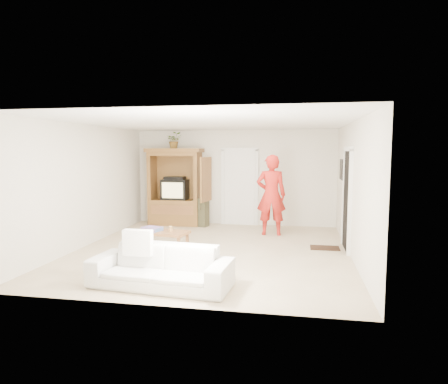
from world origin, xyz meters
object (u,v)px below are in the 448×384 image
(armoire, at_px, (176,192))
(man, at_px, (271,195))
(sofa, at_px, (161,267))
(coffee_table, at_px, (164,233))

(armoire, height_order, man, armoire)
(armoire, xyz_separation_m, man, (2.67, -0.90, 0.07))
(armoire, height_order, sofa, armoire)
(sofa, height_order, coffee_table, sofa)
(coffee_table, bearing_deg, armoire, 110.83)
(armoire, relative_size, coffee_table, 1.95)
(armoire, distance_m, man, 2.81)
(armoire, xyz_separation_m, sofa, (1.28, -4.94, -0.60))
(coffee_table, bearing_deg, man, 49.76)
(coffee_table, bearing_deg, sofa, -63.15)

